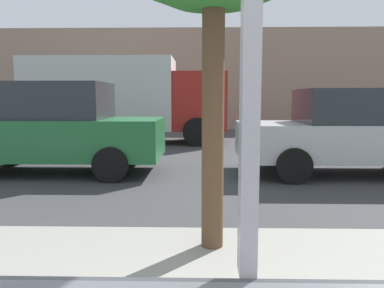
{
  "coord_description": "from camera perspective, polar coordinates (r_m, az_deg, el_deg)",
  "views": [
    {
      "loc": [
        -0.13,
        -0.99,
        1.5
      ],
      "look_at": [
        -0.24,
        3.15,
        1.0
      ],
      "focal_mm": 35.74,
      "sensor_mm": 36.0,
      "label": 1
    }
  ],
  "objects": [
    {
      "name": "parked_car_green",
      "position": [
        8.15,
        -19.99,
        2.26
      ],
      "size": [
        4.3,
        1.93,
        1.81
      ],
      "color": "#236B38",
      "rests_on": "ground"
    },
    {
      "name": "building_facade_far",
      "position": [
        19.2,
        1.82,
        9.58
      ],
      "size": [
        28.0,
        1.2,
        4.84
      ],
      "primitive_type": "cube",
      "color": "gray",
      "rests_on": "ground"
    },
    {
      "name": "box_truck",
      "position": [
        13.26,
        -10.12,
        6.98
      ],
      "size": [
        6.65,
        2.44,
        2.83
      ],
      "color": "beige",
      "rests_on": "ground"
    },
    {
      "name": "ground_plane",
      "position": [
        9.12,
        2.23,
        -2.65
      ],
      "size": [
        60.0,
        60.0,
        0.0
      ],
      "primitive_type": "plane",
      "color": "#38383A"
    },
    {
      "name": "parked_car_silver",
      "position": [
        8.2,
        23.58,
        1.75
      ],
      "size": [
        4.63,
        1.98,
        1.68
      ],
      "color": "#BCBCC1",
      "rests_on": "ground"
    }
  ]
}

